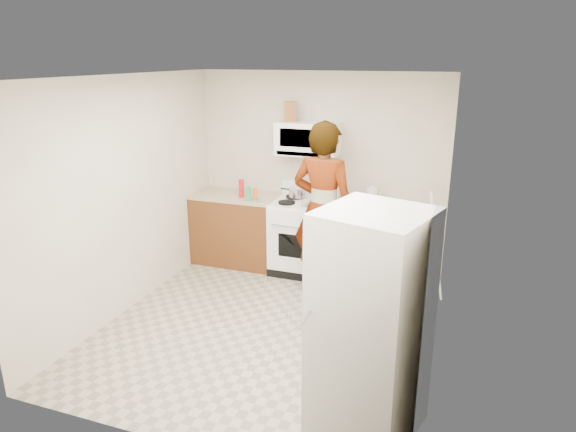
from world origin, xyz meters
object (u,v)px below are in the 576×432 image
at_px(microwave, 308,139).
at_px(saucepan, 296,193).
at_px(gas_range, 304,235).
at_px(kettle, 372,196).
at_px(person, 323,210).
at_px(fridge, 370,325).

distance_m(microwave, saucepan, 0.71).
relative_size(gas_range, microwave, 1.49).
height_order(gas_range, kettle, gas_range).
relative_size(person, kettle, 11.40).
relative_size(gas_range, saucepan, 5.83).
bearing_deg(microwave, gas_range, -90.00).
distance_m(person, kettle, 0.87).
height_order(gas_range, microwave, microwave).
bearing_deg(fridge, microwave, 132.29).
bearing_deg(kettle, gas_range, -148.28).
bearing_deg(fridge, kettle, 116.89).
bearing_deg(microwave, person, -59.10).
xyz_separation_m(fridge, kettle, (-0.53, 2.84, 0.17)).
relative_size(gas_range, kettle, 6.38).
bearing_deg(fridge, saucepan, 134.75).
xyz_separation_m(microwave, fridge, (1.34, -2.74, -0.85)).
distance_m(fridge, saucepan, 3.11).
xyz_separation_m(microwave, saucepan, (-0.14, -0.01, -0.69)).
relative_size(kettle, saucepan, 0.91).
bearing_deg(microwave, fridge, -63.95).
bearing_deg(gas_range, saucepan, 141.27).
distance_m(person, fridge, 2.29).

